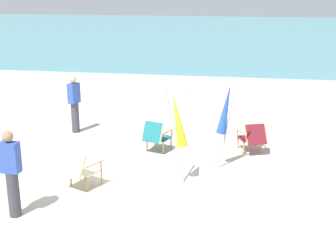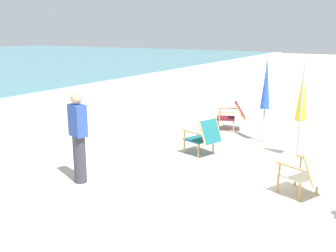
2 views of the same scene
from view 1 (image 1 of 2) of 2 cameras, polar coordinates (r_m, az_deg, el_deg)
ground_plane at (r=10.84m, az=-7.18°, el=-5.22°), size 80.00×80.00×0.00m
sea at (r=41.05m, az=5.41°, el=11.29°), size 80.00×40.00×0.10m
surf_band at (r=21.06m, az=1.21°, el=5.91°), size 80.00×1.10×0.06m
beach_chair_front_right at (r=11.72m, az=-1.45°, el=-1.14°), size 0.76×0.84×0.81m
beach_chair_back_left at (r=9.83m, az=-10.65°, el=-5.10°), size 0.82×0.90×0.80m
beach_chair_far_center at (r=11.82m, az=10.27°, el=-1.29°), size 0.81×0.92×0.78m
umbrella_furled_blue at (r=10.52m, az=7.06°, el=2.01°), size 0.47×0.33×2.10m
umbrella_furled_yellow at (r=9.60m, az=1.18°, el=0.63°), size 0.51×0.31×2.10m
person_near_chairs at (r=13.41m, az=-11.34°, el=2.69°), size 0.30×0.39×1.63m
person_by_waterline at (r=8.82m, az=-18.54°, el=-5.47°), size 0.35×0.22×1.63m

